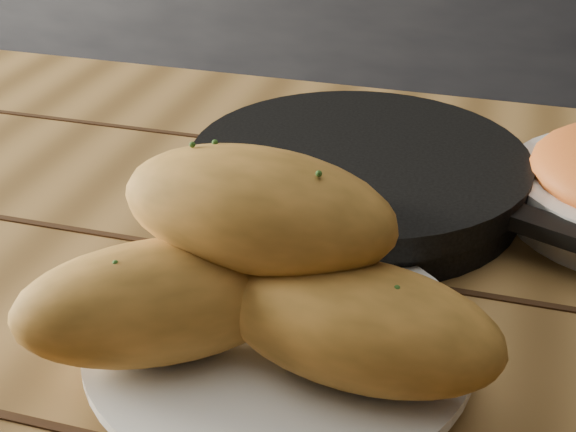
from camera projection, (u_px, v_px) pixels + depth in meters
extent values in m
cube|color=black|center=(338.00, 5.00, 2.37)|extent=(2.80, 0.60, 0.90)
cube|color=olive|center=(238.00, 368.00, 0.53)|extent=(1.52, 0.97, 0.04)
cylinder|color=white|center=(279.00, 346.00, 0.51)|extent=(0.22, 0.22, 0.01)
cylinder|color=white|center=(279.00, 336.00, 0.51)|extent=(0.24, 0.24, 0.01)
ellipsoid|color=#CA8938|center=(160.00, 302.00, 0.47)|extent=(0.19, 0.15, 0.07)
ellipsoid|color=#CA8938|center=(358.00, 325.00, 0.45)|extent=(0.17, 0.09, 0.07)
ellipsoid|color=#CA8938|center=(297.00, 232.00, 0.54)|extent=(0.10, 0.17, 0.07)
ellipsoid|color=#CA8938|center=(257.00, 210.00, 0.46)|extent=(0.17, 0.09, 0.07)
cylinder|color=black|center=(358.00, 183.00, 0.69)|extent=(0.27, 0.27, 0.03)
cylinder|color=black|center=(359.00, 162.00, 0.68)|extent=(0.28, 0.28, 0.02)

